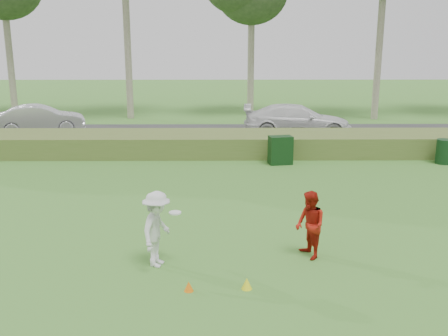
{
  "coord_description": "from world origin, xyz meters",
  "views": [
    {
      "loc": [
        -0.12,
        -9.87,
        4.75
      ],
      "look_at": [
        0.0,
        4.0,
        1.3
      ],
      "focal_mm": 40.0,
      "sensor_mm": 36.0,
      "label": 1
    }
  ],
  "objects_px": {
    "car_mid": "(40,119)",
    "cone_orange": "(189,286)",
    "utility_cabinet": "(280,150)",
    "car_right": "(297,120)",
    "cone_yellow": "(247,283)",
    "trash_bin": "(444,152)",
    "player_red": "(310,225)",
    "player_white": "(157,229)"
  },
  "relations": [
    {
      "from": "player_red",
      "to": "cone_orange",
      "type": "relative_size",
      "value": 7.53
    },
    {
      "from": "player_white",
      "to": "player_red",
      "type": "bearing_deg",
      "value": -67.58
    },
    {
      "from": "cone_yellow",
      "to": "car_mid",
      "type": "relative_size",
      "value": 0.05
    },
    {
      "from": "player_white",
      "to": "utility_cabinet",
      "type": "distance_m",
      "value": 10.32
    },
    {
      "from": "player_red",
      "to": "utility_cabinet",
      "type": "bearing_deg",
      "value": 160.04
    },
    {
      "from": "trash_bin",
      "to": "car_mid",
      "type": "relative_size",
      "value": 0.22
    },
    {
      "from": "player_white",
      "to": "utility_cabinet",
      "type": "relative_size",
      "value": 1.47
    },
    {
      "from": "player_white",
      "to": "cone_orange",
      "type": "distance_m",
      "value": 1.6
    },
    {
      "from": "player_red",
      "to": "cone_orange",
      "type": "distance_m",
      "value": 3.17
    },
    {
      "from": "car_mid",
      "to": "cone_orange",
      "type": "bearing_deg",
      "value": -169.27
    },
    {
      "from": "utility_cabinet",
      "to": "car_mid",
      "type": "height_order",
      "value": "car_mid"
    },
    {
      "from": "player_red",
      "to": "car_mid",
      "type": "relative_size",
      "value": 0.34
    },
    {
      "from": "trash_bin",
      "to": "utility_cabinet",
      "type": "bearing_deg",
      "value": -179.81
    },
    {
      "from": "player_white",
      "to": "trash_bin",
      "type": "bearing_deg",
      "value": -31.88
    },
    {
      "from": "car_right",
      "to": "car_mid",
      "type": "bearing_deg",
      "value": 90.23
    },
    {
      "from": "trash_bin",
      "to": "car_mid",
      "type": "xyz_separation_m",
      "value": [
        -18.86,
        7.06,
        0.32
      ]
    },
    {
      "from": "trash_bin",
      "to": "player_white",
      "type": "bearing_deg",
      "value": -137.68
    },
    {
      "from": "trash_bin",
      "to": "car_right",
      "type": "bearing_deg",
      "value": 129.43
    },
    {
      "from": "player_white",
      "to": "cone_orange",
      "type": "height_order",
      "value": "player_white"
    },
    {
      "from": "player_red",
      "to": "car_mid",
      "type": "bearing_deg",
      "value": -161.49
    },
    {
      "from": "player_red",
      "to": "car_right",
      "type": "distance_m",
      "value": 15.53
    },
    {
      "from": "cone_orange",
      "to": "utility_cabinet",
      "type": "relative_size",
      "value": 0.18
    },
    {
      "from": "cone_orange",
      "to": "cone_yellow",
      "type": "relative_size",
      "value": 0.87
    },
    {
      "from": "player_red",
      "to": "car_right",
      "type": "relative_size",
      "value": 0.28
    },
    {
      "from": "player_white",
      "to": "car_right",
      "type": "xyz_separation_m",
      "value": [
        5.45,
        15.79,
        0.03
      ]
    },
    {
      "from": "utility_cabinet",
      "to": "car_right",
      "type": "bearing_deg",
      "value": 65.1
    },
    {
      "from": "cone_yellow",
      "to": "trash_bin",
      "type": "xyz_separation_m",
      "value": [
        8.64,
        10.72,
        0.38
      ]
    },
    {
      "from": "cone_orange",
      "to": "car_mid",
      "type": "relative_size",
      "value": 0.04
    },
    {
      "from": "cone_orange",
      "to": "trash_bin",
      "type": "xyz_separation_m",
      "value": [
        9.79,
        10.8,
        0.4
      ]
    },
    {
      "from": "car_right",
      "to": "player_white",
      "type": "bearing_deg",
      "value": 164.79
    },
    {
      "from": "cone_yellow",
      "to": "car_mid",
      "type": "bearing_deg",
      "value": 119.9
    },
    {
      "from": "player_red",
      "to": "trash_bin",
      "type": "distance_m",
      "value": 11.65
    },
    {
      "from": "cone_yellow",
      "to": "trash_bin",
      "type": "bearing_deg",
      "value": 51.13
    },
    {
      "from": "cone_orange",
      "to": "cone_yellow",
      "type": "xyz_separation_m",
      "value": [
        1.15,
        0.08,
        0.02
      ]
    },
    {
      "from": "player_red",
      "to": "cone_yellow",
      "type": "xyz_separation_m",
      "value": [
        -1.5,
        -1.52,
        -0.66
      ]
    },
    {
      "from": "cone_orange",
      "to": "car_right",
      "type": "xyz_separation_m",
      "value": [
        4.7,
        17.0,
        0.77
      ]
    },
    {
      "from": "player_white",
      "to": "car_right",
      "type": "height_order",
      "value": "player_white"
    },
    {
      "from": "trash_bin",
      "to": "car_mid",
      "type": "height_order",
      "value": "car_mid"
    },
    {
      "from": "car_right",
      "to": "player_red",
      "type": "bearing_deg",
      "value": 176.26
    },
    {
      "from": "car_right",
      "to": "cone_orange",
      "type": "bearing_deg",
      "value": 168.37
    },
    {
      "from": "player_red",
      "to": "cone_yellow",
      "type": "distance_m",
      "value": 2.24
    },
    {
      "from": "cone_yellow",
      "to": "utility_cabinet",
      "type": "xyz_separation_m",
      "value": [
        1.93,
        10.7,
        0.46
      ]
    }
  ]
}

